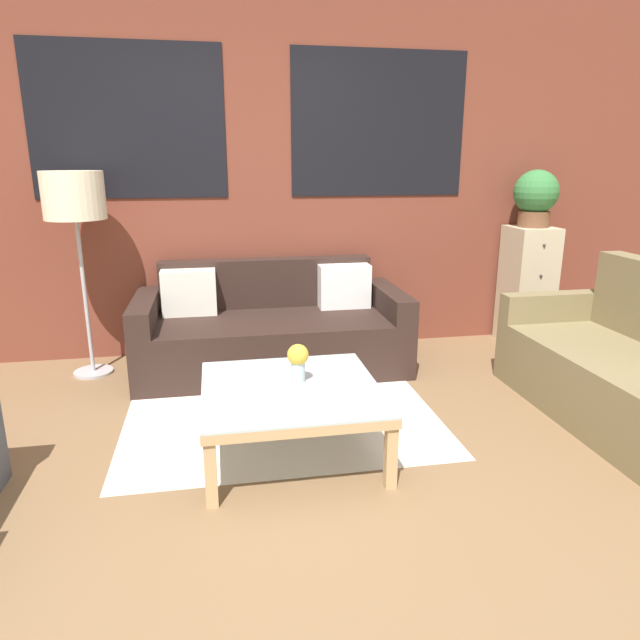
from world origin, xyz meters
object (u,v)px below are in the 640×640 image
potted_plant (536,196)px  flower_vase (298,360)px  coffee_table (291,396)px  drawer_cabinet (527,286)px  settee_vintage (631,370)px  floor_lamp (74,202)px  couch_dark (271,331)px

potted_plant → flower_vase: bearing=-145.3°
coffee_table → drawer_cabinet: (2.24, 1.58, 0.17)m
settee_vintage → potted_plant: (0.17, 1.53, 0.93)m
settee_vintage → flower_vase: (-2.02, 0.01, 0.20)m
settee_vintage → floor_lamp: 3.76m
drawer_cabinet → flower_vase: bearing=-145.3°
coffee_table → drawer_cabinet: bearing=35.2°
drawer_cabinet → settee_vintage: bearing=-96.3°
couch_dark → floor_lamp: floor_lamp is taller
couch_dark → coffee_table: couch_dark is taller
couch_dark → flower_vase: bearing=-89.3°
floor_lamp → coffee_table: bearing=-48.4°
floor_lamp → potted_plant: size_ratio=3.17×
coffee_table → potted_plant: bearing=35.2°
flower_vase → floor_lamp: bearing=134.0°
settee_vintage → drawer_cabinet: (0.17, 1.53, 0.19)m
settee_vintage → flower_vase: 2.03m
floor_lamp → couch_dark: bearing=-3.8°
coffee_table → floor_lamp: (-1.29, 1.45, 0.92)m
settee_vintage → potted_plant: potted_plant is taller
couch_dark → settee_vintage: settee_vintage is taller
floor_lamp → drawer_cabinet: (3.53, 0.13, -0.75)m
couch_dark → drawer_cabinet: (2.20, 0.22, 0.22)m
drawer_cabinet → flower_vase: drawer_cabinet is taller
couch_dark → floor_lamp: bearing=176.2°
drawer_cabinet → potted_plant: 0.75m
drawer_cabinet → flower_vase: 2.66m
settee_vintage → floor_lamp: size_ratio=1.11×
couch_dark → coffee_table: 1.37m
coffee_table → flower_vase: size_ratio=4.42×
coffee_table → flower_vase: 0.19m
settee_vintage → drawer_cabinet: bearing=83.7°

